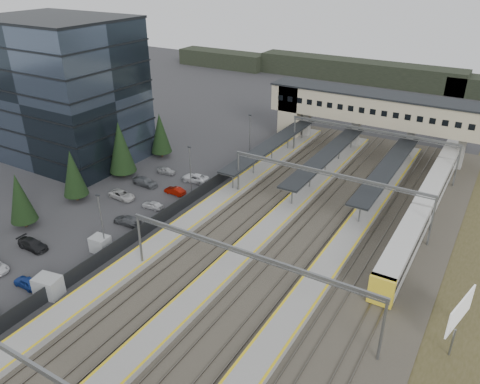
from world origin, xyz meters
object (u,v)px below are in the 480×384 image
Objects in this scene: train at (433,190)px; footbridge at (362,109)px; billboard at (460,312)px; office_building at (64,91)px; relay_cabin_far at (100,244)px; relay_cabin_near at (48,286)px.

footbridge is at bearing 136.99° from train.
footbridge reaches higher than billboard.
office_building is 62.65m from train.
train is at bearing 13.85° from office_building.
relay_cabin_near is at bearing -80.53° from relay_cabin_far.
office_building is 0.44× the size of train.
train is at bearing 54.52° from relay_cabin_near.
footbridge is 23.09m from train.
office_building is 42.34m from relay_cabin_near.
relay_cabin_near is 53.88m from train.
relay_cabin_far is 40.86m from billboard.
train is (31.27, 43.87, 0.77)m from relay_cabin_near.
billboard is at bearing -11.37° from office_building.
footbridge is 7.10× the size of billboard.
relay_cabin_near is 0.54× the size of billboard.
footbridge reaches higher than relay_cabin_near.
relay_cabin_far is at bearing -36.38° from office_building.
train is at bearing 104.83° from billboard.
relay_cabin_far is at bearing 99.47° from relay_cabin_near.
relay_cabin_near is 0.08× the size of footbridge.
footbridge is (16.47, 50.06, 6.92)m from relay_cabin_far.
relay_cabin_far is (-1.50, 9.02, -0.13)m from relay_cabin_near.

